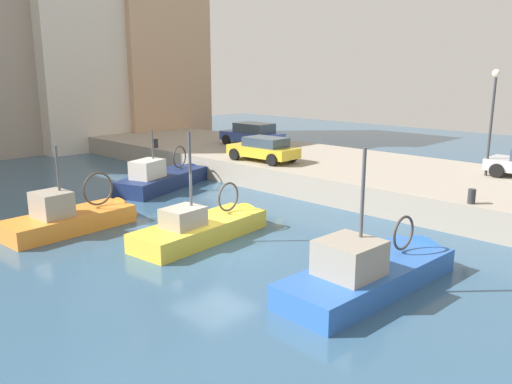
% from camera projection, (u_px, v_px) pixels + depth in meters
% --- Properties ---
extents(water_surface, '(80.00, 80.00, 0.00)m').
position_uv_depth(water_surface, '(214.00, 244.00, 18.21)').
color(water_surface, '#335675').
rests_on(water_surface, ground).
extents(quay_wall, '(9.00, 56.00, 1.20)m').
position_uv_depth(quay_wall, '(385.00, 179.00, 26.05)').
color(quay_wall, '#9E9384').
rests_on(quay_wall, ground).
extents(fishing_boat_blue, '(6.87, 2.48, 4.95)m').
position_uv_depth(fishing_boat_blue, '(376.00, 280.00, 14.68)').
color(fishing_boat_blue, '#2D60B7').
rests_on(fishing_boat_blue, ground).
extents(fishing_boat_navy, '(6.76, 3.81, 3.97)m').
position_uv_depth(fishing_boat_navy, '(166.00, 185.00, 27.02)').
color(fishing_boat_navy, navy).
rests_on(fishing_boat_navy, ground).
extents(fishing_boat_orange, '(5.76, 2.22, 4.15)m').
position_uv_depth(fishing_boat_orange, '(78.00, 225.00, 19.99)').
color(fishing_boat_orange, orange).
rests_on(fishing_boat_orange, ground).
extents(fishing_boat_yellow, '(6.34, 2.37, 4.79)m').
position_uv_depth(fishing_boat_yellow, '(208.00, 234.00, 18.97)').
color(fishing_boat_yellow, gold).
rests_on(fishing_boat_yellow, ground).
extents(parked_car_yellow, '(2.02, 4.01, 1.30)m').
position_uv_depth(parked_car_yellow, '(264.00, 149.00, 27.62)').
color(parked_car_yellow, gold).
rests_on(parked_car_yellow, quay_wall).
extents(parked_car_blue, '(2.10, 4.32, 1.45)m').
position_uv_depth(parked_car_blue, '(252.00, 134.00, 33.46)').
color(parked_car_blue, '#334C9E').
rests_on(parked_car_blue, quay_wall).
extents(mooring_bollard_mid, '(0.28, 0.28, 0.55)m').
position_uv_depth(mooring_bollard_mid, '(472.00, 196.00, 18.87)').
color(mooring_bollard_mid, '#2D2D33').
rests_on(mooring_bollard_mid, quay_wall).
extents(mooring_bollard_north, '(0.28, 0.28, 0.55)m').
position_uv_depth(mooring_bollard_north, '(156.00, 143.00, 32.51)').
color(mooring_bollard_north, '#2D2D33').
rests_on(mooring_bollard_north, quay_wall).
extents(quay_streetlamp, '(0.36, 0.36, 4.83)m').
position_uv_depth(quay_streetlamp, '(493.00, 105.00, 23.22)').
color(quay_streetlamp, '#38383D').
rests_on(quay_streetlamp, quay_wall).
extents(waterfront_building_west_mid, '(7.93, 7.11, 15.98)m').
position_uv_depth(waterfront_building_west_mid, '(72.00, 43.00, 39.34)').
color(waterfront_building_west_mid, silver).
rests_on(waterfront_building_west_mid, ground).
extents(waterfront_building_central, '(8.12, 9.14, 17.99)m').
position_uv_depth(waterfront_building_central, '(142.00, 34.00, 43.91)').
color(waterfront_building_central, tan).
rests_on(waterfront_building_central, ground).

